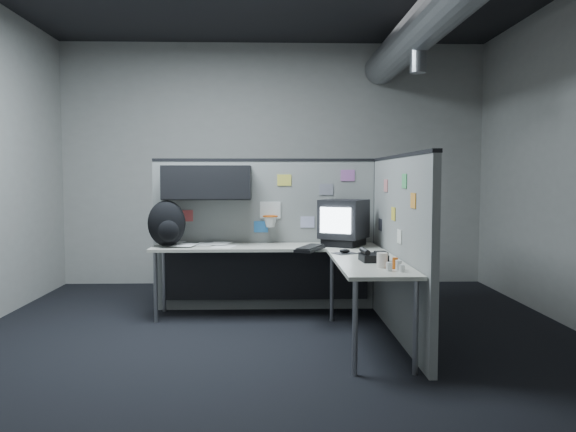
{
  "coord_description": "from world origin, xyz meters",
  "views": [
    {
      "loc": [
        -0.04,
        -4.73,
        1.43
      ],
      "look_at": [
        0.11,
        0.35,
        1.08
      ],
      "focal_mm": 35.0,
      "sensor_mm": 36.0,
      "label": 1
    }
  ],
  "objects_px": {
    "backpack": "(167,224)",
    "monitor": "(344,222)",
    "phone": "(373,257)",
    "desk": "(290,261)",
    "keyboard": "(310,248)"
  },
  "relations": [
    {
      "from": "desk",
      "to": "keyboard",
      "type": "distance_m",
      "value": 0.25
    },
    {
      "from": "monitor",
      "to": "backpack",
      "type": "height_order",
      "value": "monitor"
    },
    {
      "from": "desk",
      "to": "phone",
      "type": "xyz_separation_m",
      "value": [
        0.66,
        -0.81,
        0.16
      ]
    },
    {
      "from": "desk",
      "to": "monitor",
      "type": "height_order",
      "value": "monitor"
    },
    {
      "from": "desk",
      "to": "phone",
      "type": "bearing_deg",
      "value": -50.71
    },
    {
      "from": "monitor",
      "to": "phone",
      "type": "xyz_separation_m",
      "value": [
        0.11,
        -1.07,
        -0.2
      ]
    },
    {
      "from": "desk",
      "to": "keyboard",
      "type": "height_order",
      "value": "keyboard"
    },
    {
      "from": "backpack",
      "to": "desk",
      "type": "bearing_deg",
      "value": -8.48
    },
    {
      "from": "phone",
      "to": "monitor",
      "type": "bearing_deg",
      "value": 101.55
    },
    {
      "from": "monitor",
      "to": "phone",
      "type": "height_order",
      "value": "monitor"
    },
    {
      "from": "desk",
      "to": "keyboard",
      "type": "xyz_separation_m",
      "value": [
        0.19,
        -0.09,
        0.14
      ]
    },
    {
      "from": "phone",
      "to": "backpack",
      "type": "relative_size",
      "value": 0.52
    },
    {
      "from": "desk",
      "to": "monitor",
      "type": "bearing_deg",
      "value": 25.31
    },
    {
      "from": "desk",
      "to": "monitor",
      "type": "relative_size",
      "value": 4.1
    },
    {
      "from": "backpack",
      "to": "monitor",
      "type": "bearing_deg",
      "value": 3.31
    }
  ]
}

